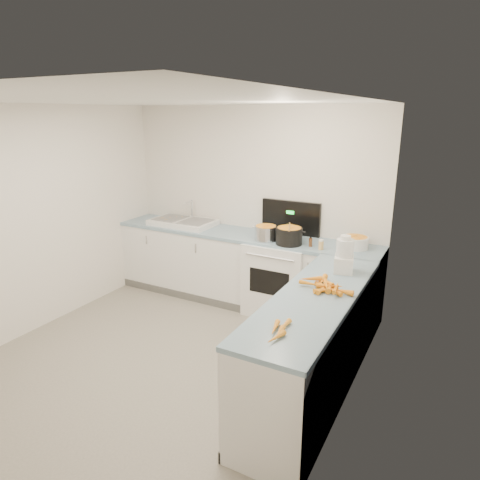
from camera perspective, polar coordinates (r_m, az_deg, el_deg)
The scene contains 19 objects.
floor at distance 4.49m, azimuth -10.48°, elevation -16.08°, with size 3.50×4.00×0.00m, color gray, non-canonical shape.
ceiling at distance 3.79m, azimuth -12.53°, elevation 17.72°, with size 3.50×4.00×0.00m, color silver, non-canonical shape.
wall_back at distance 5.59m, azimuth 1.65°, elevation 4.70°, with size 3.50×2.50×0.00m, color silver, non-canonical shape.
wall_left at distance 5.23m, azimuth -26.46°, elevation 2.10°, with size 4.00×2.50×0.00m, color silver, non-canonical shape.
wall_right at distance 3.19m, azimuth 13.79°, elevation -5.02°, with size 4.00×2.50×0.00m, color silver, non-canonical shape.
counter_back at distance 5.55m, azimuth 0.20°, elevation -3.76°, with size 3.50×0.62×0.94m.
counter_right at distance 3.86m, azimuth 9.75°, elevation -13.63°, with size 0.62×2.20×0.94m.
stove at distance 5.32m, azimuth 5.38°, elevation -4.73°, with size 0.76×0.65×1.36m.
sink at distance 5.86m, azimuth -7.59°, elevation 2.38°, with size 0.86×0.52×0.31m.
steel_pot at distance 5.09m, azimuth 3.46°, elevation 0.81°, with size 0.27×0.27×0.20m, color silver.
black_pot at distance 4.97m, azimuth 6.56°, elevation 0.43°, with size 0.30×0.30×0.22m, color black.
wooden_spoon at distance 4.93m, azimuth 6.60°, elevation 1.75°, with size 0.02×0.02×0.38m, color #AD7A47.
mixing_bowl at distance 4.97m, azimuth 15.11°, elevation -0.31°, with size 0.29×0.29×0.13m, color white.
extract_bottle at distance 4.92m, azimuth 9.38°, elevation -0.32°, with size 0.04×0.04×0.10m, color #593319.
spice_jar at distance 4.84m, azimuth 10.75°, elevation -0.70°, with size 0.06×0.06×0.10m, color #E5B266.
food_processor at distance 4.18m, azimuth 13.73°, elevation -2.13°, with size 0.22×0.25×0.36m.
carrot_pile at distance 3.78m, azimuth 11.40°, elevation -5.98°, with size 0.48×0.38×0.08m.
peeled_carrots at distance 3.02m, azimuth 5.18°, elevation -11.95°, with size 0.14×0.36×0.04m.
peelings at distance 5.94m, azimuth -9.39°, elevation 2.86°, with size 0.23×0.29×0.01m.
Camera 1 is at (2.44, -2.90, 2.40)m, focal length 32.00 mm.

